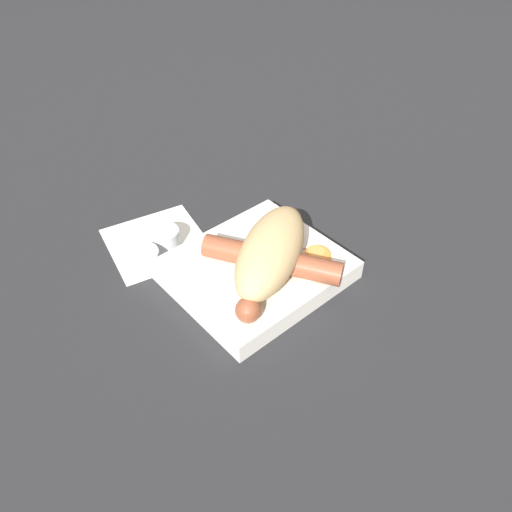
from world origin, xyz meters
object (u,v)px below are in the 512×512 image
bread_roll (271,251)px  condiment_cup_far (145,261)px  sausage (271,259)px  condiment_cup_near (165,240)px  food_tray (256,270)px

bread_roll → condiment_cup_far: 0.17m
sausage → bread_roll: bearing=-31.4°
bread_roll → condiment_cup_near: 0.16m
sausage → condiment_cup_far: sausage is taller
sausage → condiment_cup_near: sausage is taller
food_tray → condiment_cup_near: bearing=-66.8°
sausage → food_tray: bearing=-72.4°
food_tray → sausage: bearing=107.6°
condiment_cup_far → sausage: bearing=129.3°
bread_roll → condiment_cup_near: (0.06, -0.15, -0.04)m
bread_roll → sausage: bearing=148.6°
sausage → condiment_cup_far: (0.10, -0.13, -0.03)m
condiment_cup_far → condiment_cup_near: bearing=-156.8°
bread_roll → condiment_cup_far: bearing=-50.8°
condiment_cup_near → food_tray: bearing=113.2°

